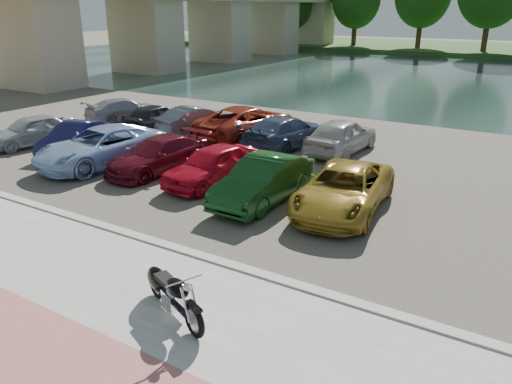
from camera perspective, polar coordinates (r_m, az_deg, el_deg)
ground at (r=11.17m, az=-11.40°, el=-12.09°), size 200.00×200.00×0.00m
promenade at (r=10.56m, az=-15.17°, el=-14.19°), size 60.00×6.00×0.10m
pink_path at (r=9.80m, az=-21.77°, el=-17.73°), size 60.00×2.00×0.01m
kerb at (r=12.44m, az=-5.19°, el=-7.75°), size 60.00×0.30×0.14m
parking_lot at (r=19.84m, az=10.41°, el=2.75°), size 60.00×18.00×0.04m
river at (r=47.58m, az=23.68°, el=11.60°), size 120.00×40.00×0.00m
bridge at (r=59.01m, az=-4.80°, el=19.95°), size 7.00×56.00×8.55m
motorcycle at (r=10.38m, az=-9.87°, el=-11.03°), size 2.21×1.15×1.05m
car_0 at (r=24.74m, az=-24.33°, el=6.44°), size 2.29×4.17×1.34m
car_1 at (r=22.83m, az=-20.00°, el=5.87°), size 2.29×4.03×1.26m
car_2 at (r=20.55m, az=-17.24°, el=4.98°), size 3.17×5.60×1.47m
car_3 at (r=19.23m, az=-11.11°, el=4.18°), size 2.25×4.55×1.27m
car_4 at (r=17.57m, az=-5.04°, el=3.10°), size 2.06×4.15×1.36m
car_5 at (r=15.83m, az=0.86°, el=1.34°), size 1.58×4.35×1.43m
car_6 at (r=15.37m, az=10.00°, el=0.32°), size 2.78×5.14×1.37m
car_7 at (r=28.55m, az=-14.85°, el=9.10°), size 2.89×4.54×1.22m
car_8 at (r=26.19m, az=-11.35°, el=8.48°), size 1.58×3.83×1.30m
car_9 at (r=24.92m, az=-6.75°, el=8.19°), size 2.52×4.30×1.34m
car_10 at (r=23.77m, az=-1.04°, el=7.99°), size 3.26×5.84×1.54m
car_11 at (r=22.19m, az=3.38°, el=6.88°), size 2.44×5.03×1.41m
car_12 at (r=21.69m, az=9.75°, el=6.41°), size 2.01×4.47×1.49m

